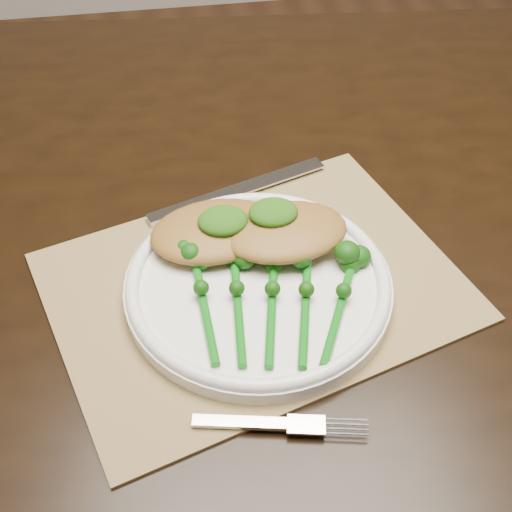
{
  "coord_description": "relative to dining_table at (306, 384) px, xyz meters",
  "views": [
    {
      "loc": [
        -0.06,
        -0.65,
        1.29
      ],
      "look_at": [
        0.02,
        -0.15,
        0.78
      ],
      "focal_mm": 50.0,
      "sensor_mm": 36.0,
      "label": 1
    }
  ],
  "objects": [
    {
      "name": "floor",
      "position": [
        -0.11,
        0.04,
        -0.38
      ],
      "size": [
        4.0,
        4.0,
        0.0
      ],
      "primitive_type": "plane",
      "color": "#51311B",
      "rests_on": "ground"
    },
    {
      "name": "dining_table",
      "position": [
        0.0,
        0.0,
        0.0
      ],
      "size": [
        1.68,
        1.05,
        0.75
      ],
      "rotation": [
        0.0,
        0.0,
        -0.09
      ],
      "color": "black",
      "rests_on": "ground"
    },
    {
      "name": "placemat",
      "position": [
        -0.1,
        -0.13,
        0.37
      ],
      "size": [
        0.47,
        0.4,
        0.0
      ],
      "primitive_type": "cube",
      "rotation": [
        0.0,
        0.0,
        0.3
      ],
      "color": "olive",
      "rests_on": "dining_table"
    },
    {
      "name": "dinner_plate",
      "position": [
        -0.1,
        -0.14,
        0.39
      ],
      "size": [
        0.27,
        0.27,
        0.02
      ],
      "color": "white",
      "rests_on": "placemat"
    },
    {
      "name": "knife",
      "position": [
        -0.12,
        0.01,
        0.38
      ],
      "size": [
        0.22,
        0.09,
        0.01
      ],
      "rotation": [
        0.0,
        0.0,
        0.33
      ],
      "color": "silver",
      "rests_on": "placemat"
    },
    {
      "name": "fork",
      "position": [
        -0.09,
        -0.29,
        0.38
      ],
      "size": [
        0.15,
        0.04,
        0.0
      ],
      "rotation": [
        0.0,
        0.0,
        -0.2
      ],
      "color": "silver",
      "rests_on": "placemat"
    },
    {
      "name": "chicken_fillet_left",
      "position": [
        -0.13,
        -0.07,
        0.41
      ],
      "size": [
        0.15,
        0.11,
        0.03
      ],
      "primitive_type": "ellipsoid",
      "rotation": [
        0.0,
        0.0,
        0.12
      ],
      "color": "olive",
      "rests_on": "dinner_plate"
    },
    {
      "name": "chicken_fillet_right",
      "position": [
        -0.06,
        -0.09,
        0.41
      ],
      "size": [
        0.14,
        0.1,
        0.03
      ],
      "primitive_type": "ellipsoid",
      "rotation": [
        0.0,
        0.0,
        0.07
      ],
      "color": "olive",
      "rests_on": "dinner_plate"
    },
    {
      "name": "pesto_dollop_left",
      "position": [
        -0.12,
        -0.07,
        0.42
      ],
      "size": [
        0.05,
        0.04,
        0.02
      ],
      "primitive_type": "ellipsoid",
      "color": "#174209",
      "rests_on": "chicken_fillet_left"
    },
    {
      "name": "pesto_dollop_right",
      "position": [
        -0.07,
        -0.07,
        0.43
      ],
      "size": [
        0.05,
        0.04,
        0.02
      ],
      "primitive_type": "ellipsoid",
      "color": "#174209",
      "rests_on": "chicken_fillet_right"
    },
    {
      "name": "broccolini_bundle",
      "position": [
        -0.09,
        -0.18,
        0.4
      ],
      "size": [
        0.18,
        0.19,
        0.04
      ],
      "rotation": [
        0.0,
        0.0,
        -0.18
      ],
      "color": "#0C6010",
      "rests_on": "dinner_plate"
    }
  ]
}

